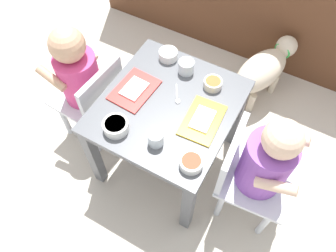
# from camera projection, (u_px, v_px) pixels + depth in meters

# --- Properties ---
(ground_plane) EXTENTS (7.00, 7.00, 0.00)m
(ground_plane) POSITION_uv_depth(u_px,v_px,m) (168.00, 157.00, 1.70)
(ground_plane) COLOR beige
(dining_table) EXTENTS (0.53, 0.57, 0.46)m
(dining_table) POSITION_uv_depth(u_px,v_px,m) (168.00, 116.00, 1.38)
(dining_table) COLOR #515459
(dining_table) RESTS_ON ground
(seated_child_left) EXTENTS (0.30, 0.30, 0.68)m
(seated_child_left) POSITION_uv_depth(u_px,v_px,m) (80.00, 76.00, 1.44)
(seated_child_left) COLOR silver
(seated_child_left) RESTS_ON ground
(seated_child_right) EXTENTS (0.30, 0.30, 0.68)m
(seated_child_right) POSITION_uv_depth(u_px,v_px,m) (263.00, 163.00, 1.21)
(seated_child_right) COLOR silver
(seated_child_right) RESTS_ON ground
(dog) EXTENTS (0.29, 0.46, 0.31)m
(dog) POSITION_uv_depth(u_px,v_px,m) (264.00, 69.00, 1.76)
(dog) COLOR beige
(dog) RESTS_ON ground
(food_tray_left) EXTENTS (0.16, 0.21, 0.02)m
(food_tray_left) POSITION_uv_depth(u_px,v_px,m) (134.00, 90.00, 1.34)
(food_tray_left) COLOR red
(food_tray_left) RESTS_ON dining_table
(food_tray_right) EXTENTS (0.15, 0.21, 0.02)m
(food_tray_right) POSITION_uv_depth(u_px,v_px,m) (202.00, 120.00, 1.26)
(food_tray_right) COLOR gold
(food_tray_right) RESTS_ON dining_table
(water_cup_left) EXTENTS (0.07, 0.07, 0.06)m
(water_cup_left) POSITION_uv_depth(u_px,v_px,m) (186.00, 67.00, 1.38)
(water_cup_left) COLOR white
(water_cup_left) RESTS_ON dining_table
(water_cup_right) EXTENTS (0.06, 0.06, 0.06)m
(water_cup_right) POSITION_uv_depth(u_px,v_px,m) (156.00, 139.00, 1.19)
(water_cup_right) COLOR white
(water_cup_right) RESTS_ON dining_table
(veggie_bowl_near) EXTENTS (0.10, 0.10, 0.04)m
(veggie_bowl_near) POSITION_uv_depth(u_px,v_px,m) (116.00, 126.00, 1.23)
(veggie_bowl_near) COLOR white
(veggie_bowl_near) RESTS_ON dining_table
(veggie_bowl_far) EXTENTS (0.09, 0.09, 0.04)m
(veggie_bowl_far) POSITION_uv_depth(u_px,v_px,m) (191.00, 163.00, 1.15)
(veggie_bowl_far) COLOR white
(veggie_bowl_far) RESTS_ON dining_table
(cereal_bowl_right_side) EXTENTS (0.08, 0.08, 0.03)m
(cereal_bowl_right_side) POSITION_uv_depth(u_px,v_px,m) (213.00, 83.00, 1.34)
(cereal_bowl_right_side) COLOR silver
(cereal_bowl_right_side) RESTS_ON dining_table
(cereal_bowl_left_side) EXTENTS (0.08, 0.08, 0.04)m
(cereal_bowl_left_side) POSITION_uv_depth(u_px,v_px,m) (168.00, 54.00, 1.43)
(cereal_bowl_left_side) COLOR white
(cereal_bowl_left_side) RESTS_ON dining_table
(spoon_by_left_tray) EXTENTS (0.06, 0.09, 0.01)m
(spoon_by_left_tray) POSITION_uv_depth(u_px,v_px,m) (178.00, 96.00, 1.33)
(spoon_by_left_tray) COLOR silver
(spoon_by_left_tray) RESTS_ON dining_table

